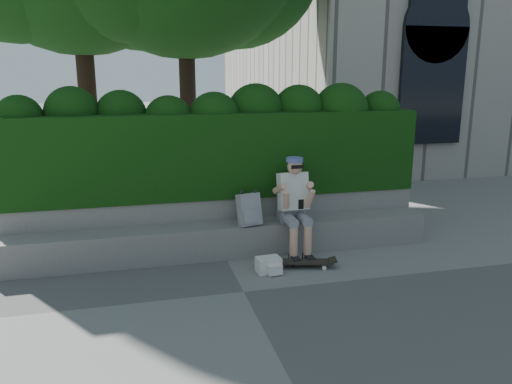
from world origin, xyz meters
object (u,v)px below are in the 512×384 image
object	(u,v)px
skateboard	(302,262)
backpack_ground	(268,265)
person	(294,202)
backpack_plaid	(249,210)

from	to	relation	value
skateboard	backpack_ground	bearing A→B (deg)	-159.93
person	backpack_ground	distance (m)	1.01
skateboard	backpack_plaid	bearing A→B (deg)	148.54
person	skateboard	xyz separation A→B (m)	(-0.05, -0.51, -0.68)
skateboard	backpack_plaid	world-z (taller)	backpack_plaid
backpack_plaid	backpack_ground	xyz separation A→B (m)	(0.10, -0.64, -0.57)
person	backpack_plaid	xyz separation A→B (m)	(-0.62, 0.08, -0.08)
skateboard	backpack_ground	size ratio (longest dim) A/B	2.75
person	skateboard	size ratio (longest dim) A/B	1.66
skateboard	backpack_ground	xyz separation A→B (m)	(-0.47, -0.05, 0.03)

